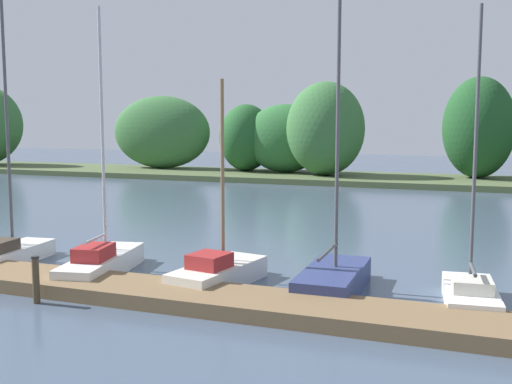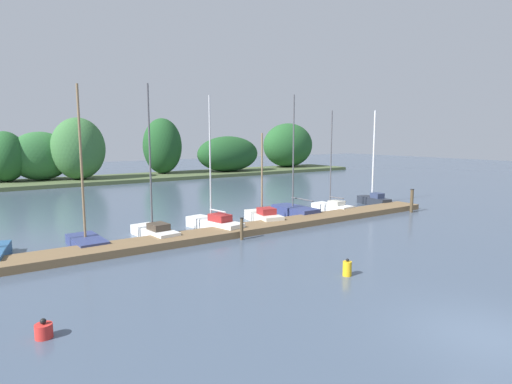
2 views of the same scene
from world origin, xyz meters
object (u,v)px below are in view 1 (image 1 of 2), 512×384
sailboat_3 (10,251)px  sailboat_6 (335,275)px  sailboat_4 (103,261)px  sailboat_7 (470,291)px  mooring_piling_1 (36,280)px  sailboat_5 (220,271)px

sailboat_3 → sailboat_6: sailboat_6 is taller
sailboat_4 → sailboat_6: bearing=-94.3°
sailboat_7 → sailboat_6: bearing=81.0°
sailboat_6 → mooring_piling_1: bearing=118.3°
mooring_piling_1 → sailboat_6: bearing=29.6°
sailboat_3 → sailboat_7: size_ratio=1.13×
sailboat_4 → sailboat_6: (6.37, 0.77, -0.02)m
sailboat_4 → sailboat_6: sailboat_6 is taller
sailboat_7 → sailboat_3: bearing=86.2°
sailboat_5 → sailboat_6: bearing=-68.4°
mooring_piling_1 → sailboat_3: bearing=140.1°
sailboat_4 → sailboat_5: bearing=-98.7°
sailboat_7 → sailboat_4: bearing=87.6°
sailboat_6 → sailboat_7: size_ratio=1.13×
sailboat_5 → sailboat_6: 2.95m
sailboat_4 → sailboat_5: (3.48, 0.15, -0.02)m
sailboat_7 → mooring_piling_1: sailboat_7 is taller
sailboat_4 → sailboat_5: 3.48m
sailboat_3 → sailboat_4: (3.37, -0.10, 0.00)m
sailboat_5 → sailboat_3: bearing=99.9°
sailboat_4 → mooring_piling_1: bearing=170.7°
sailboat_6 → sailboat_4: bearing=95.5°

